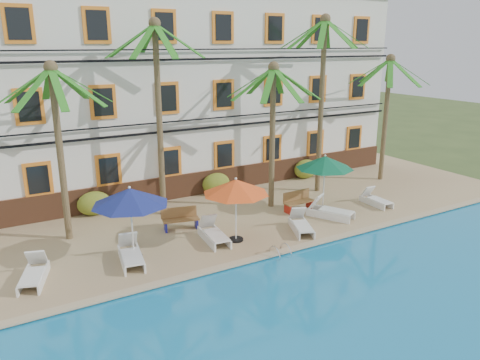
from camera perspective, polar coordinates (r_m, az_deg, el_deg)
ground at (r=18.59m, az=4.26°, el=-8.26°), size 100.00×100.00×0.00m
pool_deck at (r=22.53m, az=-2.91°, el=-3.40°), size 30.00×12.00×0.25m
swimming_pool at (r=14.09m, az=21.30°, el=-17.68°), size 26.00×12.00×0.20m
pool_coping at (r=17.81m, az=5.93°, el=-8.46°), size 30.00×0.35×0.06m
hotel_building at (r=25.86m, az=-8.24°, el=10.96°), size 25.40×6.44×10.22m
palm_a at (r=18.78m, az=-21.39°, el=6.05°), size 4.23×4.23×6.90m
palm_b at (r=20.44m, az=-9.96°, el=10.32°), size 4.23×4.23×8.51m
palm_c at (r=21.37m, az=4.01°, el=7.96°), size 4.23×4.23×6.72m
palm_d at (r=23.96m, az=10.00°, el=11.62°), size 4.23×4.23×8.84m
palm_e at (r=27.10m, az=17.49°, el=9.31°), size 4.23×4.23×6.94m
shrub_left at (r=22.06m, az=-17.36°, el=-2.74°), size 1.50×0.90×1.10m
shrub_mid at (r=24.03m, az=-2.94°, el=-0.43°), size 1.50×0.90×1.10m
shrub_right at (r=27.06m, az=8.02°, el=1.34°), size 1.50×0.90×1.10m
umbrella_blue at (r=16.73m, az=-13.27°, el=-2.03°), size 2.73×2.73×2.73m
umbrella_red at (r=17.83m, az=-0.51°, el=-0.86°), size 2.58×2.58×2.58m
umbrella_green at (r=21.63m, az=10.31°, el=2.09°), size 2.64×2.64×2.64m
lounger_a at (r=16.88m, az=-23.85°, el=-10.37°), size 1.23×2.01×0.89m
lounger_b at (r=17.17m, az=-13.17°, el=-8.79°), size 1.05×2.11×0.95m
lounger_c at (r=18.48m, az=-3.24°, el=-6.52°), size 0.93×2.06×0.94m
lounger_d at (r=19.53m, az=7.45°, el=-5.40°), size 1.34×2.00×0.89m
lounger_e at (r=21.24m, az=10.85°, el=-3.67°), size 1.60×2.16×0.97m
lounger_f at (r=23.40m, az=16.21°, el=-2.29°), size 0.68×1.74×0.81m
bench_left at (r=19.69m, az=-7.25°, el=-4.65°), size 1.57×0.79×0.93m
bench_right at (r=21.81m, az=7.07°, el=-2.53°), size 1.52×0.54×0.93m
pool_ladder at (r=17.52m, az=4.93°, el=-8.99°), size 0.54×0.74×0.74m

